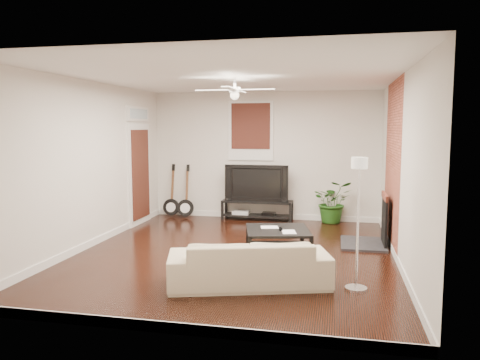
# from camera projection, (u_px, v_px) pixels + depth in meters

# --- Properties ---
(room) EXTENTS (5.01, 6.01, 2.81)m
(room) POSITION_uv_depth(u_px,v_px,m) (235.00, 167.00, 7.34)
(room) COLOR black
(room) RESTS_ON ground
(brick_accent) EXTENTS (0.02, 2.20, 2.80)m
(brick_accent) POSITION_uv_depth(u_px,v_px,m) (392.00, 165.00, 7.80)
(brick_accent) COLOR brown
(brick_accent) RESTS_ON floor
(fireplace) EXTENTS (0.80, 1.10, 0.92)m
(fireplace) POSITION_uv_depth(u_px,v_px,m) (373.00, 219.00, 7.97)
(fireplace) COLOR black
(fireplace) RESTS_ON floor
(window_back) EXTENTS (1.00, 0.06, 1.30)m
(window_back) POSITION_uv_depth(u_px,v_px,m) (251.00, 131.00, 10.23)
(window_back) COLOR #3C1510
(window_back) RESTS_ON wall_back
(door_left) EXTENTS (0.08, 1.00, 2.50)m
(door_left) POSITION_uv_depth(u_px,v_px,m) (140.00, 165.00, 9.71)
(door_left) COLOR white
(door_left) RESTS_ON wall_left
(tv_stand) EXTENTS (1.54, 0.41, 0.43)m
(tv_stand) POSITION_uv_depth(u_px,v_px,m) (257.00, 210.00, 10.20)
(tv_stand) COLOR black
(tv_stand) RESTS_ON floor
(tv) EXTENTS (1.38, 0.18, 0.79)m
(tv) POSITION_uv_depth(u_px,v_px,m) (257.00, 182.00, 10.15)
(tv) COLOR black
(tv) RESTS_ON tv_stand
(coffee_table) EXTENTS (1.17, 1.17, 0.41)m
(coffee_table) POSITION_uv_depth(u_px,v_px,m) (278.00, 242.00, 7.43)
(coffee_table) COLOR black
(coffee_table) RESTS_ON floor
(sofa) EXTENTS (2.19, 1.35, 0.60)m
(sofa) POSITION_uv_depth(u_px,v_px,m) (249.00, 262.00, 5.98)
(sofa) COLOR #C8B596
(sofa) RESTS_ON floor
(floor_lamp) EXTENTS (0.34, 0.34, 1.67)m
(floor_lamp) POSITION_uv_depth(u_px,v_px,m) (358.00, 224.00, 5.74)
(floor_lamp) COLOR silver
(floor_lamp) RESTS_ON floor
(potted_plant) EXTENTS (0.91, 0.81, 0.91)m
(potted_plant) POSITION_uv_depth(u_px,v_px,m) (333.00, 202.00, 9.88)
(potted_plant) COLOR #1F5117
(potted_plant) RESTS_ON floor
(guitar_left) EXTENTS (0.39, 0.28, 1.21)m
(guitar_left) POSITION_uv_depth(u_px,v_px,m) (171.00, 190.00, 10.53)
(guitar_left) COLOR black
(guitar_left) RESTS_ON floor
(guitar_right) EXTENTS (0.41, 0.32, 1.21)m
(guitar_right) POSITION_uv_depth(u_px,v_px,m) (185.00, 191.00, 10.43)
(guitar_right) COLOR black
(guitar_right) RESTS_ON floor
(ceiling_fan) EXTENTS (1.24, 1.24, 0.32)m
(ceiling_fan) POSITION_uv_depth(u_px,v_px,m) (235.00, 90.00, 7.21)
(ceiling_fan) COLOR white
(ceiling_fan) RESTS_ON ceiling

